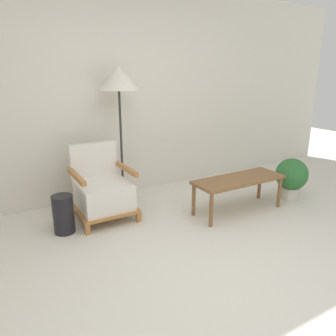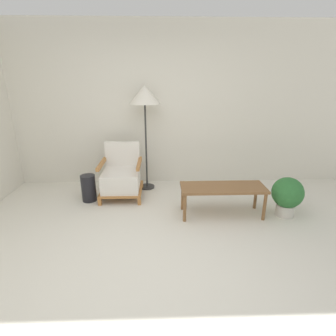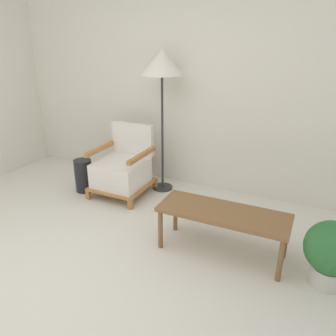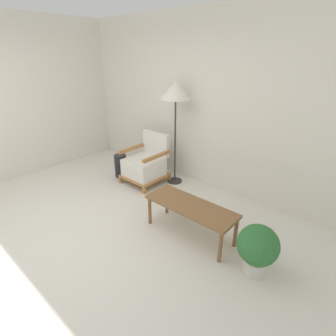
{
  "view_description": "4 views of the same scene",
  "coord_description": "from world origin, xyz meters",
  "px_view_note": "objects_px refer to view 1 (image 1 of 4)",
  "views": [
    {
      "loc": [
        -1.57,
        -1.62,
        1.67
      ],
      "look_at": [
        0.28,
        1.56,
        0.55
      ],
      "focal_mm": 35.0,
      "sensor_mm": 36.0,
      "label": 1
    },
    {
      "loc": [
        0.16,
        -2.1,
        1.81
      ],
      "look_at": [
        0.28,
        1.56,
        0.55
      ],
      "focal_mm": 28.0,
      "sensor_mm": 36.0,
      "label": 2
    },
    {
      "loc": [
        1.64,
        -1.33,
        1.83
      ],
      "look_at": [
        0.28,
        1.56,
        0.55
      ],
      "focal_mm": 35.0,
      "sensor_mm": 36.0,
      "label": 3
    },
    {
      "loc": [
        2.58,
        -1.05,
        2.09
      ],
      "look_at": [
        0.28,
        1.56,
        0.55
      ],
      "focal_mm": 28.0,
      "sensor_mm": 36.0,
      "label": 4
    }
  ],
  "objects_px": {
    "floor_lamp": "(119,82)",
    "coffee_table": "(239,182)",
    "potted_plant": "(291,177)",
    "vase": "(63,214)",
    "armchair": "(102,191)"
  },
  "relations": [
    {
      "from": "coffee_table",
      "to": "potted_plant",
      "type": "height_order",
      "value": "potted_plant"
    },
    {
      "from": "vase",
      "to": "potted_plant",
      "type": "distance_m",
      "value": 2.88
    },
    {
      "from": "armchair",
      "to": "coffee_table",
      "type": "xyz_separation_m",
      "value": [
        1.46,
        -0.67,
        0.05
      ]
    },
    {
      "from": "coffee_table",
      "to": "potted_plant",
      "type": "xyz_separation_m",
      "value": [
        0.87,
        -0.05,
        -0.06
      ]
    },
    {
      "from": "floor_lamp",
      "to": "vase",
      "type": "height_order",
      "value": "floor_lamp"
    },
    {
      "from": "coffee_table",
      "to": "vase",
      "type": "distance_m",
      "value": 2.02
    },
    {
      "from": "armchair",
      "to": "coffee_table",
      "type": "bearing_deg",
      "value": -24.52
    },
    {
      "from": "floor_lamp",
      "to": "armchair",
      "type": "bearing_deg",
      "value": -140.15
    },
    {
      "from": "coffee_table",
      "to": "potted_plant",
      "type": "bearing_deg",
      "value": -3.31
    },
    {
      "from": "armchair",
      "to": "vase",
      "type": "distance_m",
      "value": 0.53
    },
    {
      "from": "vase",
      "to": "potted_plant",
      "type": "height_order",
      "value": "potted_plant"
    },
    {
      "from": "armchair",
      "to": "floor_lamp",
      "type": "relative_size",
      "value": 0.49
    },
    {
      "from": "floor_lamp",
      "to": "coffee_table",
      "type": "bearing_deg",
      "value": -42.59
    },
    {
      "from": "potted_plant",
      "to": "floor_lamp",
      "type": "bearing_deg",
      "value": 151.93
    },
    {
      "from": "floor_lamp",
      "to": "potted_plant",
      "type": "height_order",
      "value": "floor_lamp"
    }
  ]
}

